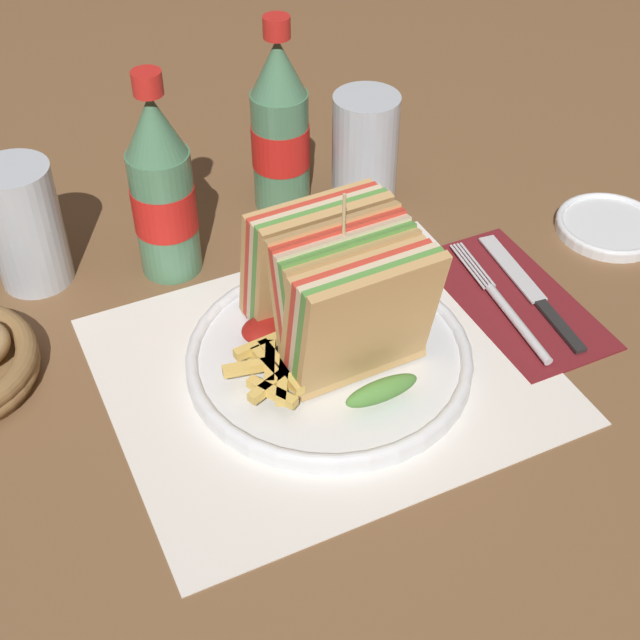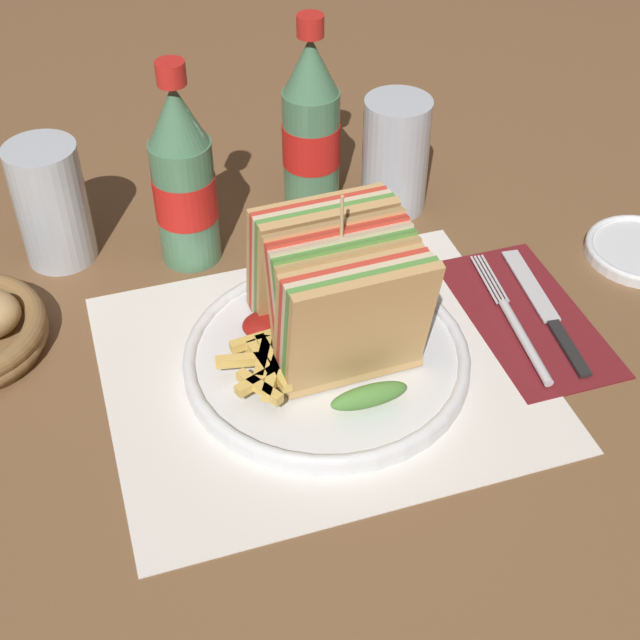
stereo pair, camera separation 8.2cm
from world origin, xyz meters
TOP-DOWN VIEW (x-y plane):
  - ground_plane at (0.00, 0.00)m, footprint 4.00×4.00m
  - placemat at (0.02, -0.03)m, footprint 0.40×0.34m
  - plate_main at (0.02, -0.03)m, footprint 0.27×0.27m
  - club_sandwich at (0.04, -0.02)m, footprint 0.13×0.18m
  - fries_pile at (-0.04, -0.04)m, footprint 0.09×0.09m
  - ketchup_blob at (-0.02, 0.02)m, footprint 0.05×0.04m
  - napkin at (0.24, -0.02)m, footprint 0.11×0.22m
  - fork at (0.21, -0.04)m, footprint 0.03×0.19m
  - knife at (0.26, -0.03)m, footprint 0.03×0.19m
  - coke_bottle_near at (-0.06, 0.18)m, footprint 0.07×0.07m
  - coke_bottle_far at (0.09, 0.24)m, footprint 0.07×0.07m
  - glass_near at (0.18, 0.20)m, footprint 0.07×0.07m
  - glass_far at (-0.19, 0.22)m, footprint 0.07×0.07m
  - side_saucer at (0.40, 0.03)m, footprint 0.12×0.12m

SIDE VIEW (x-z plane):
  - ground_plane at x=0.00m, z-range 0.00..0.00m
  - placemat at x=0.02m, z-range 0.00..0.00m
  - napkin at x=0.24m, z-range 0.00..0.00m
  - knife at x=0.26m, z-range 0.00..0.01m
  - side_saucer at x=0.40m, z-range 0.00..0.01m
  - fork at x=0.21m, z-range 0.00..0.01m
  - plate_main at x=0.02m, z-range 0.00..0.02m
  - ketchup_blob at x=-0.02m, z-range 0.02..0.04m
  - fries_pile at x=-0.04m, z-range 0.02..0.04m
  - glass_near at x=0.18m, z-range 0.00..0.13m
  - glass_far at x=-0.19m, z-range 0.00..0.13m
  - club_sandwich at x=0.04m, z-range 0.00..0.17m
  - coke_bottle_near at x=-0.06m, z-range -0.02..0.21m
  - coke_bottle_far at x=0.09m, z-range -0.02..0.21m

